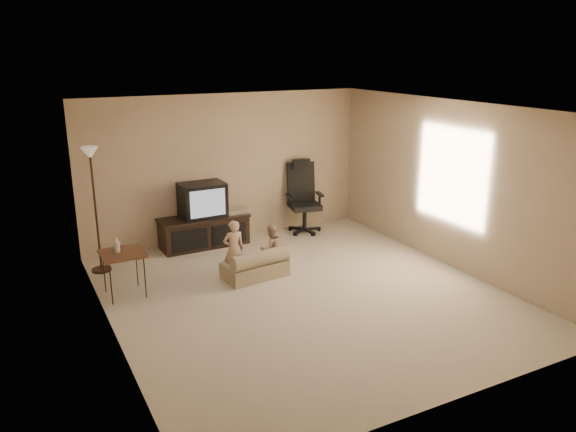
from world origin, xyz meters
The scene contains 9 objects.
floor centered at (0.00, 0.00, 0.00)m, with size 5.50×5.50×0.00m, color beige.
room_shell centered at (0.00, 0.00, 1.52)m, with size 5.50×5.50×5.50m.
tv_stand centered at (-0.54, 2.49, 0.45)m, with size 1.53×0.59×1.09m.
office_chair centered at (1.33, 2.43, 0.47)m, with size 0.72×0.74×1.31m.
side_table centered at (-2.16, 1.10, 0.59)m, with size 0.56×0.56×0.83m.
floor_lamp centered at (-2.29, 2.14, 1.37)m, with size 0.29×0.29×1.88m.
child_sofa centered at (-0.33, 0.82, 0.18)m, with size 0.96×0.62×0.45m.
toddler_left centered at (-0.61, 0.99, 0.43)m, with size 0.32×0.23×0.87m, color tan.
toddler_right centered at (-0.04, 0.95, 0.36)m, with size 0.35×0.19×0.73m, color tan.
Camera 1 is at (-3.41, -6.11, 3.20)m, focal length 35.00 mm.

